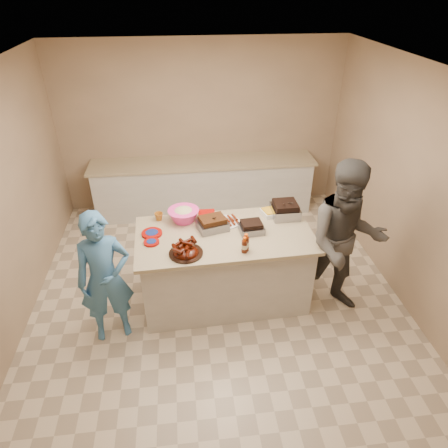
{
  "coord_description": "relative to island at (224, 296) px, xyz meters",
  "views": [
    {
      "loc": [
        -0.36,
        -3.73,
        3.45
      ],
      "look_at": [
        0.08,
        0.05,
        1.05
      ],
      "focal_mm": 32.0,
      "sensor_mm": 36.0,
      "label": 1
    }
  ],
  "objects": [
    {
      "name": "island",
      "position": [
        0.0,
        0.0,
        0.0
      ],
      "size": [
        2.04,
        1.13,
        0.95
      ],
      "primitive_type": null,
      "rotation": [
        0.0,
        0.0,
        0.04
      ],
      "color": "beige",
      "rests_on": "ground"
    },
    {
      "name": "plate_stack_large",
      "position": [
        -0.82,
        0.08,
        0.95
      ],
      "size": [
        0.24,
        0.24,
        0.03
      ],
      "primitive_type": "cylinder",
      "rotation": [
        0.0,
        0.0,
        0.04
      ],
      "color": "#920803",
      "rests_on": "island"
    },
    {
      "name": "roasting_pan",
      "position": [
        0.77,
        0.3,
        0.95
      ],
      "size": [
        0.32,
        0.32,
        0.13
      ],
      "primitive_type": "cube",
      "rotation": [
        0.0,
        0.0,
        0.01
      ],
      "color": "gray",
      "rests_on": "island"
    },
    {
      "name": "guest_gray",
      "position": [
        1.3,
        -0.3,
        0.0
      ],
      "size": [
        1.12,
        1.98,
        0.71
      ],
      "primitive_type": "imported",
      "rotation": [
        0.0,
        0.0,
        -0.11
      ],
      "color": "#4D4A45",
      "rests_on": "ground"
    },
    {
      "name": "plastic_cup",
      "position": [
        -0.74,
        0.39,
        0.95
      ],
      "size": [
        0.11,
        0.1,
        0.1
      ],
      "primitive_type": "imported",
      "rotation": [
        0.0,
        0.0,
        0.04
      ],
      "color": "#AF681E",
      "rests_on": "island"
    },
    {
      "name": "rib_platter",
      "position": [
        -0.45,
        -0.33,
        0.95
      ],
      "size": [
        0.38,
        0.38,
        0.14
      ],
      "primitive_type": null,
      "rotation": [
        0.0,
        0.0,
        -0.05
      ],
      "color": "#430D02",
      "rests_on": "island"
    },
    {
      "name": "back_counter",
      "position": [
        -0.08,
        2.2,
        0.45
      ],
      "size": [
        3.6,
        0.64,
        0.9
      ],
      "primitive_type": null,
      "color": "beige",
      "rests_on": "ground"
    },
    {
      "name": "room",
      "position": [
        -0.08,
        -0.0,
        0.0
      ],
      "size": [
        4.5,
        5.0,
        2.7
      ],
      "primitive_type": null,
      "color": "tan",
      "rests_on": "ground"
    },
    {
      "name": "sauce_bowl",
      "position": [
        -0.01,
        0.11,
        0.95
      ],
      "size": [
        0.15,
        0.05,
        0.14
      ],
      "primitive_type": "imported",
      "rotation": [
        0.0,
        0.0,
        0.04
      ],
      "color": "silver",
      "rests_on": "island"
    },
    {
      "name": "guest_blue",
      "position": [
        -1.3,
        -0.43,
        0.0
      ],
      "size": [
        0.88,
        1.63,
        0.37
      ],
      "primitive_type": "imported",
      "rotation": [
        0.0,
        0.0,
        0.21
      ],
      "color": "teal",
      "rests_on": "ground"
    },
    {
      "name": "basket_stack",
      "position": [
        -0.17,
        0.34,
        0.95
      ],
      "size": [
        0.2,
        0.15,
        0.1
      ],
      "primitive_type": "cube",
      "rotation": [
        0.0,
        0.0,
        -0.02
      ],
      "color": "#920803",
      "rests_on": "island"
    },
    {
      "name": "sausage_plate",
      "position": [
        0.05,
        0.23,
        0.95
      ],
      "size": [
        0.4,
        0.4,
        0.05
      ],
      "primitive_type": "cylinder",
      "rotation": [
        0.0,
        0.0,
        0.31
      ],
      "color": "silver",
      "rests_on": "island"
    },
    {
      "name": "plate_stack_small",
      "position": [
        -0.81,
        -0.09,
        0.95
      ],
      "size": [
        0.18,
        0.18,
        0.02
      ],
      "primitive_type": "cylinder",
      "rotation": [
        0.0,
        0.0,
        0.04
      ],
      "color": "#920803",
      "rests_on": "island"
    },
    {
      "name": "bbq_bottle_a",
      "position": [
        0.17,
        -0.37,
        0.95
      ],
      "size": [
        0.06,
        0.06,
        0.18
      ],
      "primitive_type": "cylinder",
      "rotation": [
        0.0,
        0.0,
        0.04
      ],
      "color": "#431507",
      "rests_on": "island"
    },
    {
      "name": "mustard_bottle",
      "position": [
        -0.25,
        0.2,
        0.95
      ],
      "size": [
        0.05,
        0.05,
        0.13
      ],
      "primitive_type": "cylinder",
      "rotation": [
        0.0,
        0.0,
        0.04
      ],
      "color": "yellow",
      "rests_on": "island"
    },
    {
      "name": "brisket_tray",
      "position": [
        0.31,
        0.01,
        0.95
      ],
      "size": [
        0.29,
        0.25,
        0.08
      ],
      "primitive_type": "cube",
      "rotation": [
        0.0,
        0.0,
        0.09
      ],
      "color": "black",
      "rests_on": "island"
    },
    {
      "name": "pulled_pork_tray",
      "position": [
        -0.12,
        0.11,
        0.95
      ],
      "size": [
        0.38,
        0.33,
        0.1
      ],
      "primitive_type": "cube",
      "rotation": [
        0.0,
        0.0,
        0.27
      ],
      "color": "#47230F",
      "rests_on": "island"
    },
    {
      "name": "bbq_bottle_b",
      "position": [
        0.19,
        -0.34,
        0.95
      ],
      "size": [
        0.07,
        0.07,
        0.2
      ],
      "primitive_type": "cylinder",
      "rotation": [
        0.0,
        0.0,
        0.04
      ],
      "color": "#431507",
      "rests_on": "island"
    },
    {
      "name": "mac_cheese_dish",
      "position": [
        0.64,
        0.36,
        0.95
      ],
      "size": [
        0.32,
        0.27,
        0.07
      ],
      "primitive_type": "cube",
      "rotation": [
        0.0,
        0.0,
        0.26
      ],
      "color": "gold",
      "rests_on": "island"
    },
    {
      "name": "coleslaw_bowl",
      "position": [
        -0.45,
        0.34,
        0.95
      ],
      "size": [
        0.38,
        0.38,
        0.25
      ],
      "primitive_type": null,
      "rotation": [
        0.0,
        0.0,
        0.04
      ],
      "color": "#FF389C",
      "rests_on": "island"
    }
  ]
}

